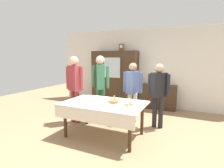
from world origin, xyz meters
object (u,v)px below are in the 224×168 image
(person_beside_shelf, at_px, (133,87))
(pastry_plate, at_px, (129,105))
(spoon_near_right, at_px, (126,102))
(tea_cup_far_left, at_px, (85,97))
(spoon_back_edge, at_px, (92,99))
(tea_cup_mid_left, at_px, (108,105))
(mantel_clock, at_px, (122,47))
(person_behind_table_right, at_px, (75,83))
(tea_cup_mid_right, at_px, (104,98))
(wall_cabinet, at_px, (115,78))
(bookshelf_low, at_px, (158,97))
(tea_cup_near_right, at_px, (75,100))
(tea_cup_front_edge, at_px, (80,103))
(bread_basket, at_px, (113,101))
(spoon_far_left, at_px, (97,101))
(person_behind_table_left, at_px, (159,90))
(person_by_cabinet, at_px, (100,81))
(book_stack, at_px, (159,83))
(dining_table, at_px, (103,107))

(person_beside_shelf, bearing_deg, pastry_plate, -75.47)
(spoon_near_right, bearing_deg, tea_cup_far_left, -177.93)
(person_beside_shelf, bearing_deg, spoon_back_edge, -125.22)
(tea_cup_mid_left, relative_size, pastry_plate, 0.46)
(mantel_clock, bearing_deg, person_behind_table_right, -101.67)
(tea_cup_mid_right, bearing_deg, person_beside_shelf, 62.72)
(wall_cabinet, relative_size, pastry_plate, 6.94)
(bookshelf_low, height_order, tea_cup_near_right, tea_cup_near_right)
(tea_cup_near_right, distance_m, tea_cup_mid_left, 0.83)
(tea_cup_far_left, xyz_separation_m, tea_cup_near_right, (-0.00, -0.38, 0.00))
(wall_cabinet, relative_size, bookshelf_low, 1.67)
(person_behind_table_right, bearing_deg, tea_cup_front_edge, -46.81)
(bread_basket, relative_size, spoon_far_left, 2.02)
(tea_cup_mid_left, distance_m, person_behind_table_left, 1.42)
(bookshelf_low, bearing_deg, spoon_far_left, -108.73)
(pastry_plate, bearing_deg, tea_cup_far_left, 170.71)
(tea_cup_far_left, xyz_separation_m, spoon_far_left, (0.42, -0.14, -0.02))
(bread_basket, bearing_deg, tea_cup_mid_right, 151.72)
(spoon_back_edge, bearing_deg, person_by_cabinet, 104.85)
(bookshelf_low, distance_m, book_stack, 0.47)
(bookshelf_low, bearing_deg, person_by_cabinet, -125.70)
(spoon_near_right, height_order, person_behind_table_right, person_behind_table_right)
(bookshelf_low, distance_m, person_behind_table_right, 2.89)
(dining_table, height_order, tea_cup_near_right, tea_cup_near_right)
(bookshelf_low, height_order, person_behind_table_left, person_behind_table_left)
(spoon_far_left, relative_size, person_beside_shelf, 0.08)
(tea_cup_mid_left, relative_size, person_beside_shelf, 0.08)
(mantel_clock, relative_size, person_behind_table_right, 0.14)
(bread_basket, bearing_deg, tea_cup_far_left, 172.52)
(person_behind_table_left, bearing_deg, dining_table, -134.14)
(dining_table, height_order, person_by_cabinet, person_by_cabinet)
(pastry_plate, bearing_deg, spoon_far_left, 175.98)
(tea_cup_mid_right, distance_m, person_behind_table_right, 1.00)
(tea_cup_front_edge, xyz_separation_m, person_behind_table_left, (1.37, 1.28, 0.17))
(person_beside_shelf, xyz_separation_m, person_behind_table_left, (0.68, -0.10, -0.01))
(spoon_near_right, bearing_deg, tea_cup_mid_right, 177.15)
(tea_cup_mid_left, bearing_deg, mantel_clock, 106.78)
(book_stack, relative_size, tea_cup_front_edge, 1.77)
(dining_table, height_order, mantel_clock, mantel_clock)
(bookshelf_low, distance_m, person_beside_shelf, 1.68)
(wall_cabinet, height_order, mantel_clock, mantel_clock)
(wall_cabinet, xyz_separation_m, tea_cup_mid_left, (1.11, -2.78, -0.19))
(dining_table, bearing_deg, spoon_far_left, 159.79)
(tea_cup_far_left, bearing_deg, spoon_far_left, -18.45)
(dining_table, bearing_deg, bread_basket, 30.57)
(bookshelf_low, height_order, person_behind_table_right, person_behind_table_right)
(bookshelf_low, bearing_deg, spoon_near_right, -95.85)
(dining_table, relative_size, spoon_far_left, 14.67)
(tea_cup_mid_right, xyz_separation_m, spoon_near_right, (0.56, -0.03, -0.02))
(spoon_far_left, bearing_deg, spoon_back_edge, 152.20)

